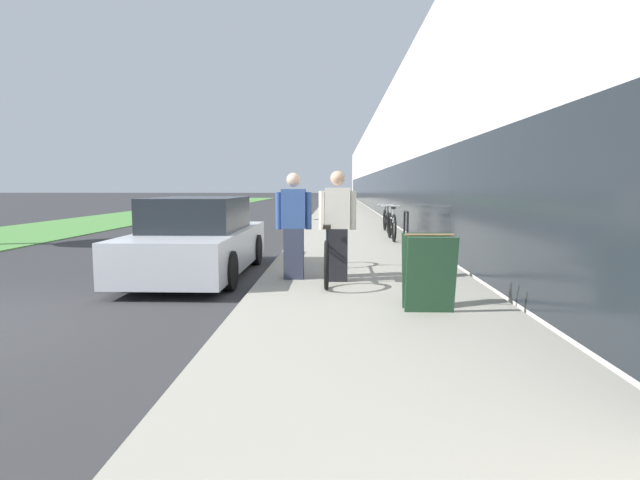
% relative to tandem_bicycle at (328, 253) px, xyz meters
% --- Properties ---
extents(sidewalk_slab, '(3.36, 70.00, 0.12)m').
position_rel_tandem_bicycle_xyz_m(sidewalk_slab, '(0.61, 18.11, -0.44)').
color(sidewalk_slab, gray).
rests_on(sidewalk_slab, ground).
extents(storefront_facade, '(10.01, 70.00, 5.73)m').
position_rel_tandem_bicycle_xyz_m(storefront_facade, '(7.33, 26.11, 2.36)').
color(storefront_facade, silver).
rests_on(storefront_facade, ground).
extents(lawn_strip, '(4.71, 70.00, 0.03)m').
position_rel_tandem_bicycle_xyz_m(lawn_strip, '(-10.22, 22.11, -0.49)').
color(lawn_strip, '#518E42').
rests_on(lawn_strip, ground).
extents(tandem_bicycle, '(0.52, 2.78, 0.88)m').
position_rel_tandem_bicycle_xyz_m(tandem_bicycle, '(0.00, 0.00, 0.00)').
color(tandem_bicycle, black).
rests_on(tandem_bicycle, sidewalk_slab).
extents(person_rider, '(0.57, 0.22, 1.67)m').
position_rel_tandem_bicycle_xyz_m(person_rider, '(0.15, -0.36, 0.46)').
color(person_rider, black).
rests_on(person_rider, sidewalk_slab).
extents(person_bystander, '(0.56, 0.22, 1.64)m').
position_rel_tandem_bicycle_xyz_m(person_bystander, '(-0.52, -0.20, 0.45)').
color(person_bystander, '#33384C').
rests_on(person_bystander, sidewalk_slab).
extents(bike_rack_hoop, '(0.05, 0.60, 0.84)m').
position_rel_tandem_bicycle_xyz_m(bike_rack_hoop, '(1.83, 4.27, 0.14)').
color(bike_rack_hoop, black).
rests_on(bike_rack_hoop, sidewalk_slab).
extents(cruiser_bike_nearest, '(0.52, 1.76, 0.91)m').
position_rel_tandem_bicycle_xyz_m(cruiser_bike_nearest, '(1.63, 5.53, 0.01)').
color(cruiser_bike_nearest, black).
rests_on(cruiser_bike_nearest, sidewalk_slab).
extents(cruiser_bike_middle, '(0.52, 1.81, 0.86)m').
position_rel_tandem_bicycle_xyz_m(cruiser_bike_middle, '(1.72, 7.84, -0.01)').
color(cruiser_bike_middle, black).
rests_on(cruiser_bike_middle, sidewalk_slab).
extents(sandwich_board_sign, '(0.56, 0.56, 0.90)m').
position_rel_tandem_bicycle_xyz_m(sandwich_board_sign, '(1.20, -2.15, 0.07)').
color(sandwich_board_sign, '#23472D').
rests_on(sandwich_board_sign, sidewalk_slab).
extents(parked_sedan_curbside, '(1.77, 4.18, 1.37)m').
position_rel_tandem_bicycle_xyz_m(parked_sedan_curbside, '(-2.27, 0.69, 0.13)').
color(parked_sedan_curbside, silver).
rests_on(parked_sedan_curbside, ground).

